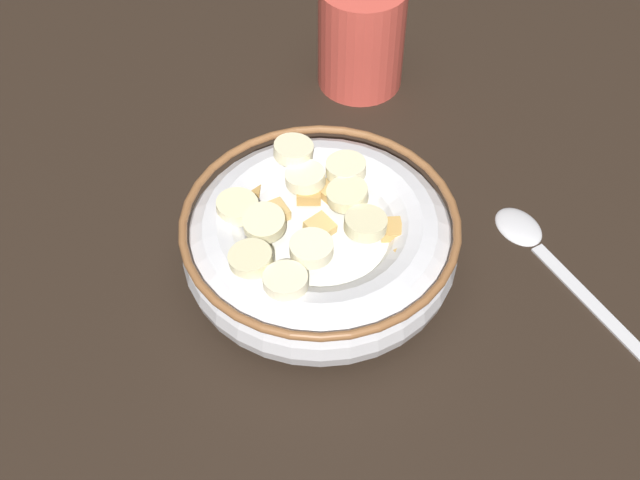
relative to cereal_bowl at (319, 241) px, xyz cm
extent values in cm
cube|color=black|center=(-0.01, -0.04, -3.90)|extent=(111.33, 111.33, 2.00)
cylinder|color=silver|center=(-0.01, -0.04, -2.60)|extent=(10.60, 10.60, 0.60)
torus|color=silver|center=(-0.01, -0.04, -0.30)|extent=(19.28, 19.28, 5.20)
torus|color=brown|center=(-0.01, -0.04, 2.00)|extent=(19.30, 19.30, 0.60)
cylinder|color=white|center=(-0.01, -0.04, 0.77)|extent=(16.16, 16.16, 0.40)
cube|color=#B78947|center=(6.40, 0.91, 1.37)|extent=(1.94, 1.89, 0.90)
cube|color=tan|center=(-6.60, -2.36, 1.48)|extent=(2.38, 2.40, 0.92)
cube|color=#B78947|center=(2.62, 5.62, 1.46)|extent=(1.90, 1.85, 0.90)
cube|color=#B78947|center=(2.87, 1.34, 1.49)|extent=(2.07, 2.00, 0.97)
cube|color=#B78947|center=(-4.82, 1.83, 1.52)|extent=(2.02, 1.98, 0.87)
cube|color=tan|center=(-0.27, -0.19, 1.49)|extent=(2.42, 2.43, 0.92)
cube|color=tan|center=(-1.50, -6.48, 1.51)|extent=(2.44, 2.42, 0.96)
cube|color=tan|center=(3.72, -0.30, 1.29)|extent=(2.40, 2.40, 0.81)
cube|color=tan|center=(0.81, -4.96, 1.42)|extent=(2.07, 2.08, 0.79)
cube|color=#AD7F42|center=(-5.66, -4.14, 1.39)|extent=(2.40, 2.37, 0.96)
cube|color=tan|center=(5.81, 4.16, 1.35)|extent=(2.04, 2.05, 0.79)
cube|color=tan|center=(0.74, 3.33, 1.50)|extent=(2.40, 2.40, 0.80)
cylinder|color=#F9EFC6|center=(-2.93, -0.49, 2.68)|extent=(4.07, 4.07, 0.97)
cylinder|color=#F9EFC6|center=(3.73, 1.76, 2.26)|extent=(3.66, 3.68, 1.24)
cylinder|color=#F4EABC|center=(5.77, 3.04, 2.78)|extent=(3.87, 3.87, 1.33)
cylinder|color=#F9EFC6|center=(-5.76, 1.07, 2.50)|extent=(3.93, 3.90, 1.21)
cylinder|color=#F4EABC|center=(4.87, -0.97, 2.59)|extent=(3.37, 3.39, 1.17)
cylinder|color=beige|center=(-0.48, -3.17, 2.55)|extent=(4.07, 4.04, 1.21)
cylinder|color=beige|center=(-4.48, 3.67, 2.56)|extent=(3.93, 3.97, 1.29)
cylinder|color=beige|center=(2.33, -1.52, 2.62)|extent=(3.18, 3.26, 1.26)
cylinder|color=beige|center=(-1.14, 3.58, 2.41)|extent=(3.16, 3.09, 1.32)
cylinder|color=beige|center=(0.35, 5.76, 2.33)|extent=(3.60, 3.65, 1.15)
ellipsoid|color=silver|center=(6.60, -14.06, -2.50)|extent=(5.13, 5.04, 0.80)
cube|color=silver|center=(0.25, -19.70, -2.72)|extent=(10.27, 9.28, 0.36)
cylinder|color=#D84C3F|center=(21.49, 0.57, 1.84)|extent=(7.40, 7.40, 9.48)
torus|color=#D84C3F|center=(25.19, 0.57, 1.84)|extent=(6.11, 0.80, 6.11)
camera|label=1|loc=(-36.39, -7.14, 44.17)|focal=46.27mm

